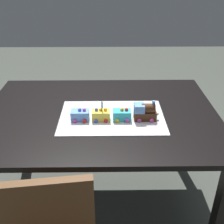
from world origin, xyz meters
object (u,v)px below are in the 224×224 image
object	(u,v)px
cake_locomotive	(145,112)
cake_car_flatbed_lemon	(101,115)
dining_table	(100,127)
birthday_candle	(102,104)
cake_car_tanker_turquoise	(122,115)
cake_car_hopper_sky_blue	(80,115)

from	to	relation	value
cake_locomotive	cake_car_flatbed_lemon	xyz separation A→B (m)	(0.25, 0.00, -0.02)
dining_table	cake_car_flatbed_lemon	size ratio (longest dim) A/B	14.00
dining_table	cake_locomotive	distance (m)	0.31
birthday_candle	cake_car_flatbed_lemon	bearing A→B (deg)	0.00
dining_table	birthday_candle	world-z (taller)	birthday_candle
cake_car_tanker_turquoise	cake_car_hopper_sky_blue	xyz separation A→B (m)	(0.24, 0.00, 0.00)
dining_table	birthday_candle	distance (m)	0.23
cake_car_hopper_sky_blue	birthday_candle	world-z (taller)	birthday_candle
cake_locomotive	cake_car_hopper_sky_blue	bearing A→B (deg)	0.00
cake_locomotive	cake_car_hopper_sky_blue	world-z (taller)	cake_locomotive
cake_car_tanker_turquoise	birthday_candle	world-z (taller)	birthday_candle
cake_car_flatbed_lemon	birthday_candle	size ratio (longest dim) A/B	2.06
dining_table	cake_car_hopper_sky_blue	world-z (taller)	cake_car_hopper_sky_blue
birthday_candle	cake_car_hopper_sky_blue	bearing A→B (deg)	0.00
cake_locomotive	birthday_candle	xyz separation A→B (m)	(0.24, -0.00, 0.05)
cake_locomotive	cake_car_tanker_turquoise	world-z (taller)	cake_locomotive
cake_car_hopper_sky_blue	cake_car_tanker_turquoise	bearing A→B (deg)	180.00
cake_locomotive	birthday_candle	bearing A→B (deg)	-0.00
dining_table	cake_car_hopper_sky_blue	size ratio (longest dim) A/B	14.00
cake_car_hopper_sky_blue	birthday_candle	size ratio (longest dim) A/B	2.06
cake_car_tanker_turquoise	cake_car_hopper_sky_blue	distance (m)	0.24
cake_car_flatbed_lemon	birthday_candle	bearing A→B (deg)	-180.00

